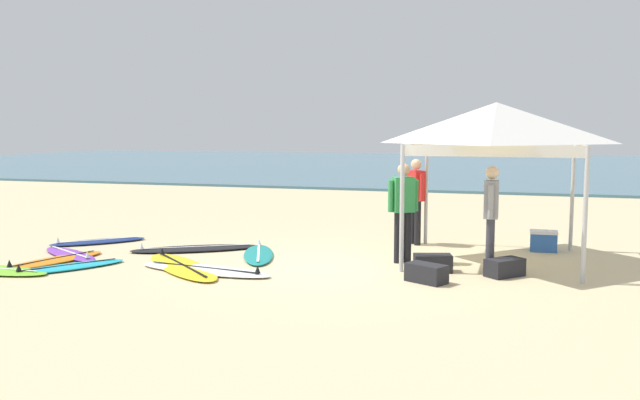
{
  "coord_description": "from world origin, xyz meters",
  "views": [
    {
      "loc": [
        2.88,
        -10.39,
        2.28
      ],
      "look_at": [
        -0.66,
        1.0,
        1.0
      ],
      "focal_mm": 36.76,
      "sensor_mm": 36.0,
      "label": 1
    }
  ],
  "objects_px": {
    "surfboard_cyan": "(68,267)",
    "cooler_box": "(544,241)",
    "person_grey": "(491,211)",
    "surfboard_white": "(205,270)",
    "gear_bag_on_sand": "(426,273)",
    "surfboard_navy": "(98,241)",
    "surfboard_orange": "(53,260)",
    "gear_bag_by_pole": "(505,267)",
    "canopy_tent": "(496,124)",
    "surfboard_purple": "(70,254)",
    "gear_bag_near_tent": "(433,263)",
    "surfboard_yellow": "(182,266)",
    "surfboard_black": "(195,248)",
    "surfboard_teal": "(259,254)",
    "person_red": "(416,195)",
    "person_green": "(403,206)"
  },
  "relations": [
    {
      "from": "surfboard_orange",
      "to": "person_red",
      "type": "distance_m",
      "value": 6.83
    },
    {
      "from": "surfboard_orange",
      "to": "gear_bag_near_tent",
      "type": "distance_m",
      "value": 6.48
    },
    {
      "from": "gear_bag_by_pole",
      "to": "surfboard_purple",
      "type": "bearing_deg",
      "value": -175.34
    },
    {
      "from": "surfboard_cyan",
      "to": "surfboard_navy",
      "type": "bearing_deg",
      "value": 115.09
    },
    {
      "from": "surfboard_white",
      "to": "person_red",
      "type": "xyz_separation_m",
      "value": [
        2.84,
        3.55,
        0.95
      ]
    },
    {
      "from": "surfboard_purple",
      "to": "surfboard_yellow",
      "type": "distance_m",
      "value": 2.51
    },
    {
      "from": "canopy_tent",
      "to": "surfboard_teal",
      "type": "relative_size",
      "value": 1.42
    },
    {
      "from": "surfboard_black",
      "to": "surfboard_yellow",
      "type": "xyz_separation_m",
      "value": [
        0.58,
        -1.54,
        -0.0
      ]
    },
    {
      "from": "surfboard_black",
      "to": "canopy_tent",
      "type": "bearing_deg",
      "value": 7.05
    },
    {
      "from": "surfboard_navy",
      "to": "person_red",
      "type": "distance_m",
      "value": 6.47
    },
    {
      "from": "person_grey",
      "to": "cooler_box",
      "type": "bearing_deg",
      "value": 68.08
    },
    {
      "from": "person_grey",
      "to": "surfboard_white",
      "type": "bearing_deg",
      "value": -163.04
    },
    {
      "from": "surfboard_purple",
      "to": "gear_bag_by_pole",
      "type": "distance_m",
      "value": 7.62
    },
    {
      "from": "surfboard_white",
      "to": "surfboard_yellow",
      "type": "xyz_separation_m",
      "value": [
        -0.48,
        0.11,
        -0.0
      ]
    },
    {
      "from": "person_green",
      "to": "cooler_box",
      "type": "xyz_separation_m",
      "value": [
        2.35,
        1.85,
        -0.79
      ]
    },
    {
      "from": "person_grey",
      "to": "cooler_box",
      "type": "height_order",
      "value": "person_grey"
    },
    {
      "from": "person_red",
      "to": "surfboard_orange",
      "type": "bearing_deg",
      "value": -147.21
    },
    {
      "from": "gear_bag_on_sand",
      "to": "person_grey",
      "type": "bearing_deg",
      "value": 49.47
    },
    {
      "from": "surfboard_navy",
      "to": "surfboard_purple",
      "type": "distance_m",
      "value": 1.34
    },
    {
      "from": "surfboard_navy",
      "to": "surfboard_yellow",
      "type": "relative_size",
      "value": 0.71
    },
    {
      "from": "gear_bag_near_tent",
      "to": "gear_bag_on_sand",
      "type": "bearing_deg",
      "value": -89.4
    },
    {
      "from": "surfboard_teal",
      "to": "surfboard_black",
      "type": "bearing_deg",
      "value": 172.2
    },
    {
      "from": "person_red",
      "to": "gear_bag_by_pole",
      "type": "bearing_deg",
      "value": -53.79
    },
    {
      "from": "gear_bag_near_tent",
      "to": "surfboard_orange",
      "type": "bearing_deg",
      "value": -169.11
    },
    {
      "from": "surfboard_navy",
      "to": "surfboard_purple",
      "type": "xyz_separation_m",
      "value": [
        0.35,
        -1.29,
        0.0
      ]
    },
    {
      "from": "surfboard_white",
      "to": "gear_bag_on_sand",
      "type": "height_order",
      "value": "gear_bag_on_sand"
    },
    {
      "from": "surfboard_teal",
      "to": "surfboard_purple",
      "type": "bearing_deg",
      "value": -163.29
    },
    {
      "from": "canopy_tent",
      "to": "gear_bag_on_sand",
      "type": "bearing_deg",
      "value": -113.47
    },
    {
      "from": "surfboard_yellow",
      "to": "surfboard_orange",
      "type": "xyz_separation_m",
      "value": [
        -2.37,
        -0.23,
        0.0
      ]
    },
    {
      "from": "surfboard_black",
      "to": "surfboard_cyan",
      "type": "height_order",
      "value": "same"
    },
    {
      "from": "surfboard_teal",
      "to": "person_red",
      "type": "xyz_separation_m",
      "value": [
        2.51,
        2.08,
        0.95
      ]
    },
    {
      "from": "surfboard_yellow",
      "to": "gear_bag_by_pole",
      "type": "distance_m",
      "value": 5.21
    },
    {
      "from": "surfboard_cyan",
      "to": "person_red",
      "type": "relative_size",
      "value": 1.08
    },
    {
      "from": "surfboard_navy",
      "to": "surfboard_teal",
      "type": "relative_size",
      "value": 0.84
    },
    {
      "from": "surfboard_yellow",
      "to": "surfboard_navy",
      "type": "bearing_deg",
      "value": 149.7
    },
    {
      "from": "surfboard_purple",
      "to": "person_green",
      "type": "height_order",
      "value": "person_green"
    },
    {
      "from": "surfboard_purple",
      "to": "surfboard_yellow",
      "type": "bearing_deg",
      "value": -8.35
    },
    {
      "from": "surfboard_cyan",
      "to": "cooler_box",
      "type": "distance_m",
      "value": 8.53
    },
    {
      "from": "gear_bag_by_pole",
      "to": "surfboard_navy",
      "type": "bearing_deg",
      "value": 175.18
    },
    {
      "from": "surfboard_cyan",
      "to": "cooler_box",
      "type": "bearing_deg",
      "value": 28.06
    },
    {
      "from": "surfboard_navy",
      "to": "surfboard_cyan",
      "type": "bearing_deg",
      "value": -64.91
    },
    {
      "from": "surfboard_black",
      "to": "surfboard_white",
      "type": "xyz_separation_m",
      "value": [
        1.05,
        -1.65,
        -0.0
      ]
    },
    {
      "from": "surfboard_black",
      "to": "gear_bag_on_sand",
      "type": "bearing_deg",
      "value": -16.22
    },
    {
      "from": "surfboard_purple",
      "to": "surfboard_black",
      "type": "bearing_deg",
      "value": 31.68
    },
    {
      "from": "surfboard_orange",
      "to": "gear_bag_by_pole",
      "type": "height_order",
      "value": "gear_bag_by_pole"
    },
    {
      "from": "surfboard_teal",
      "to": "person_red",
      "type": "distance_m",
      "value": 3.4
    },
    {
      "from": "surfboard_purple",
      "to": "gear_bag_near_tent",
      "type": "distance_m",
      "value": 6.5
    },
    {
      "from": "gear_bag_by_pole",
      "to": "cooler_box",
      "type": "bearing_deg",
      "value": 75.29
    },
    {
      "from": "surfboard_yellow",
      "to": "surfboard_orange",
      "type": "distance_m",
      "value": 2.38
    },
    {
      "from": "gear_bag_on_sand",
      "to": "surfboard_teal",
      "type": "bearing_deg",
      "value": 160.34
    }
  ]
}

